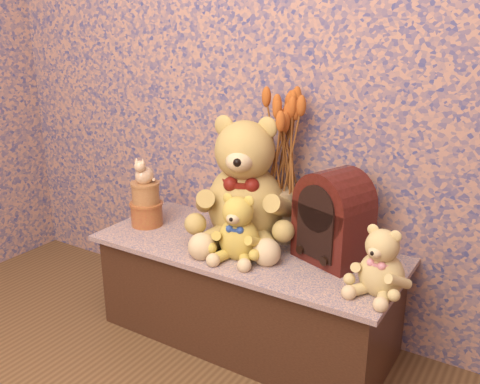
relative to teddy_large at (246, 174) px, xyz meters
The scene contains 10 objects.
display_shelf 0.48m from the teddy_large, 56.35° to the right, with size 1.22×0.52×0.41m, color navy.
teddy_large is the anchor object (origin of this frame).
teddy_medium 0.23m from the teddy_large, 66.59° to the right, with size 0.21×0.25×0.27m, color gold, non-canonical shape.
teddy_small 0.65m from the teddy_large, 14.50° to the right, with size 0.20×0.23×0.25m, color tan, non-canonical shape.
cathedral_radio 0.39m from the teddy_large, ahead, with size 0.25×0.18×0.35m, color #3E120B, non-canonical shape.
ceramic_vase 0.22m from the teddy_large, 26.52° to the left, with size 0.13×0.13×0.21m, color tan.
dried_stalks 0.21m from the teddy_large, 26.52° to the left, with size 0.21×0.21×0.40m, color #B4521C, non-canonical shape.
biscuit_tin_lower 0.50m from the teddy_large, 165.85° to the right, with size 0.14×0.14×0.10m, color #AE7B33.
biscuit_tin_upper 0.47m from the teddy_large, 165.85° to the right, with size 0.12×0.12×0.09m, color tan.
cat_figurine 0.45m from the teddy_large, 165.85° to the right, with size 0.09×0.10×0.12m, color silver, non-canonical shape.
Camera 1 is at (0.98, -0.37, 1.26)m, focal length 39.26 mm.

